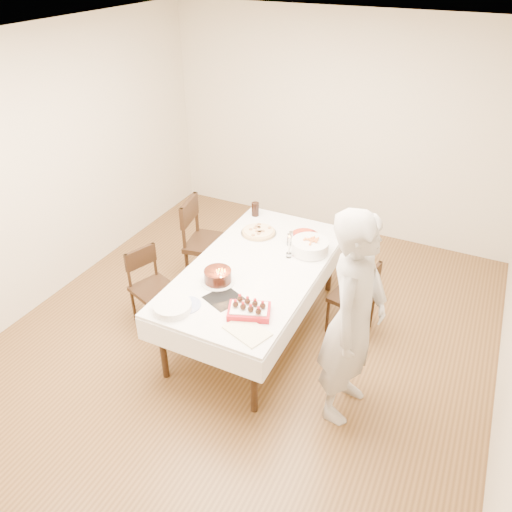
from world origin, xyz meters
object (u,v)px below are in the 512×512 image
at_px(cola_glass, 255,209).
at_px(pizza_white, 259,232).
at_px(dining_table, 256,298).
at_px(chair_left_dessert, 154,289).
at_px(layer_cake, 218,276).
at_px(birthday_cake, 221,277).
at_px(strawberry_box, 249,310).
at_px(chair_right_savory, 352,297).
at_px(pizza_pepperoni, 305,236).
at_px(taper_candle, 289,246).
at_px(person, 354,320).
at_px(pasta_bowl, 310,246).
at_px(chair_left_savory, 210,244).

bearing_deg(cola_glass, pizza_white, -59.20).
relative_size(dining_table, chair_left_dessert, 2.66).
height_order(layer_cake, birthday_cake, birthday_cake).
distance_m(chair_left_dessert, strawberry_box, 1.31).
bearing_deg(chair_right_savory, layer_cake, -133.46).
height_order(pizza_pepperoni, cola_glass, cola_glass).
xyz_separation_m(taper_candle, birthday_cake, (-0.36, -0.68, -0.04)).
height_order(dining_table, cola_glass, cola_glass).
bearing_deg(chair_right_savory, pizza_white, -178.40).
bearing_deg(person, chair_right_savory, 19.14).
bearing_deg(birthday_cake, chair_right_savory, 38.75).
bearing_deg(pasta_bowl, birthday_cake, -120.74).
bearing_deg(person, chair_left_dessert, 88.94).
xyz_separation_m(chair_right_savory, layer_cake, (-1.03, -0.76, 0.41)).
bearing_deg(strawberry_box, cola_glass, 114.29).
xyz_separation_m(taper_candle, strawberry_box, (0.04, -0.93, -0.08)).
bearing_deg(pizza_pepperoni, birthday_cake, -108.82).
height_order(chair_right_savory, cola_glass, cola_glass).
height_order(person, taper_candle, person).
bearing_deg(pizza_white, layer_cake, -87.20).
bearing_deg(dining_table, birthday_cake, -109.80).
height_order(chair_left_savory, pasta_bowl, chair_left_savory).
relative_size(chair_right_savory, chair_left_dessert, 1.00).
bearing_deg(cola_glass, chair_right_savory, -21.56).
height_order(chair_left_dessert, pizza_pepperoni, chair_left_dessert).
relative_size(person, cola_glass, 12.06).
xyz_separation_m(chair_right_savory, strawberry_box, (-0.59, -1.05, 0.39)).
bearing_deg(chair_right_savory, cola_glass, 168.58).
bearing_deg(chair_left_savory, chair_left_dessert, 68.94).
distance_m(cola_glass, layer_cake, 1.30).
distance_m(person, pizza_pepperoni, 1.51).
bearing_deg(cola_glass, strawberry_box, -65.71).
bearing_deg(taper_candle, birthday_cake, -117.79).
xyz_separation_m(chair_left_savory, chair_left_dessert, (-0.15, -0.85, -0.11)).
relative_size(chair_right_savory, pizza_white, 2.17).
bearing_deg(birthday_cake, cola_glass, 103.06).
relative_size(pizza_pepperoni, cola_glass, 2.17).
relative_size(cola_glass, birthday_cake, 1.08).
distance_m(chair_right_savory, layer_cake, 1.35).
distance_m(taper_candle, cola_glass, 0.91).
distance_m(pizza_white, birthday_cake, 0.96).
relative_size(person, layer_cake, 5.94).
bearing_deg(strawberry_box, chair_right_savory, 60.75).
bearing_deg(pizza_pepperoni, layer_cake, -111.67).
relative_size(chair_left_dessert, pasta_bowl, 2.22).
distance_m(chair_left_dessert, cola_glass, 1.41).
height_order(taper_candle, strawberry_box, taper_candle).
bearing_deg(chair_left_dessert, cola_glass, -92.22).
bearing_deg(chair_left_dessert, person, -165.75).
bearing_deg(person, pasta_bowl, 40.58).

